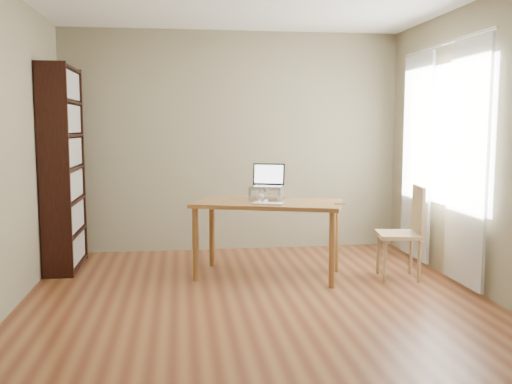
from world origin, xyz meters
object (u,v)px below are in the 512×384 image
(keyboard, at_px, (268,204))
(cat, at_px, (267,194))
(bookshelf, at_px, (63,168))
(desk, at_px, (268,211))
(laptop, at_px, (266,181))
(chair, at_px, (406,229))

(keyboard, distance_m, cat, 0.34)
(bookshelf, bearing_deg, desk, -16.81)
(laptop, height_order, chair, laptop)
(desk, bearing_deg, chair, 8.26)
(bookshelf, distance_m, keyboard, 2.20)
(desk, bearing_deg, cat, 104.32)
(keyboard, bearing_deg, laptop, 109.21)
(keyboard, bearing_deg, cat, 107.32)
(laptop, height_order, cat, laptop)
(desk, bearing_deg, bookshelf, -178.11)
(bookshelf, relative_size, keyboard, 6.40)
(desk, relative_size, chair, 1.73)
(bookshelf, bearing_deg, keyboard, -22.61)
(chair, bearing_deg, desk, 178.63)
(chair, bearing_deg, bookshelf, 174.72)
(bookshelf, height_order, cat, bookshelf)
(cat, bearing_deg, desk, -66.15)
(desk, bearing_deg, keyboard, -80.31)
(keyboard, distance_m, chair, 1.39)
(cat, relative_size, chair, 0.53)
(cat, bearing_deg, laptop, 136.21)
(bookshelf, distance_m, chair, 3.53)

